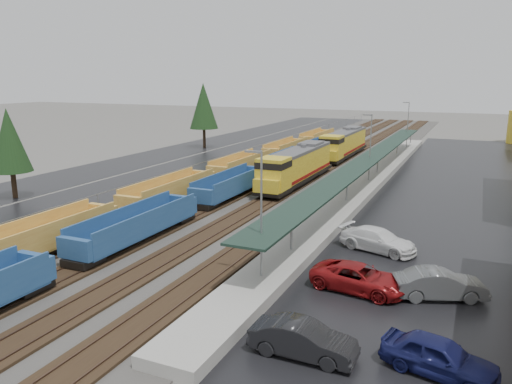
% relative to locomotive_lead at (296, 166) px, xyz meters
% --- Properties ---
extents(ballast_strip, '(20.00, 160.00, 0.08)m').
position_rel_locomotive_lead_xyz_m(ballast_strip, '(-2.00, 13.15, -2.23)').
color(ballast_strip, '#302D2B').
rests_on(ballast_strip, ground).
extents(trackbed, '(14.60, 160.00, 0.22)m').
position_rel_locomotive_lead_xyz_m(trackbed, '(-2.00, 13.15, -2.11)').
color(trackbed, black).
rests_on(trackbed, ground).
extents(west_parking_lot, '(10.00, 160.00, 0.02)m').
position_rel_locomotive_lead_xyz_m(west_parking_lot, '(-17.00, 13.15, -2.26)').
color(west_parking_lot, black).
rests_on(west_parking_lot, ground).
extents(west_road, '(9.00, 160.00, 0.02)m').
position_rel_locomotive_lead_xyz_m(west_road, '(-27.00, 13.15, -2.26)').
color(west_road, black).
rests_on(west_road, ground).
extents(east_commuter_lot, '(16.00, 100.00, 0.02)m').
position_rel_locomotive_lead_xyz_m(east_commuter_lot, '(17.00, 3.15, -2.26)').
color(east_commuter_lot, black).
rests_on(east_commuter_lot, ground).
extents(station_platform, '(3.00, 80.00, 8.00)m').
position_rel_locomotive_lead_xyz_m(station_platform, '(7.50, 3.16, -1.54)').
color(station_platform, '#9E9B93').
rests_on(station_platform, ground).
extents(chainlink_fence, '(0.08, 160.04, 2.02)m').
position_rel_locomotive_lead_xyz_m(chainlink_fence, '(-11.50, 11.59, -0.66)').
color(chainlink_fence, gray).
rests_on(chainlink_fence, ground).
extents(tree_west_near, '(3.96, 3.96, 9.00)m').
position_rel_locomotive_lead_xyz_m(tree_west_near, '(-24.00, -16.85, 3.55)').
color(tree_west_near, '#332316').
rests_on(tree_west_near, ground).
extents(tree_west_far, '(4.84, 4.84, 11.00)m').
position_rel_locomotive_lead_xyz_m(tree_west_far, '(-25.00, 23.15, 4.85)').
color(tree_west_far, '#332316').
rests_on(tree_west_far, ground).
extents(locomotive_lead, '(2.83, 18.68, 4.23)m').
position_rel_locomotive_lead_xyz_m(locomotive_lead, '(0.00, 0.00, 0.00)').
color(locomotive_lead, black).
rests_on(locomotive_lead, ground).
extents(locomotive_trail, '(2.83, 18.68, 4.23)m').
position_rel_locomotive_lead_xyz_m(locomotive_trail, '(0.00, 21.00, 0.00)').
color(locomotive_trail, black).
rests_on(locomotive_trail, ground).
extents(well_string_yellow, '(2.64, 106.76, 2.34)m').
position_rel_locomotive_lead_xyz_m(well_string_yellow, '(-8.00, -12.92, -1.11)').
color(well_string_yellow, '#BC8234').
rests_on(well_string_yellow, ground).
extents(well_string_blue, '(2.56, 90.19, 2.27)m').
position_rel_locomotive_lead_xyz_m(well_string_blue, '(-4.00, -15.55, -1.13)').
color(well_string_blue, navy).
rests_on(well_string_blue, ground).
extents(parked_car_east_a, '(1.68, 4.73, 1.56)m').
position_rel_locomotive_lead_xyz_m(parked_car_east_a, '(12.11, -32.88, -1.50)').
color(parked_car_east_a, black).
rests_on(parked_car_east_a, ground).
extents(parked_car_east_b, '(3.32, 5.80, 1.52)m').
position_rel_locomotive_lead_xyz_m(parked_car_east_b, '(12.80, -25.08, -1.51)').
color(parked_car_east_b, maroon).
rests_on(parked_car_east_b, ground).
extents(parked_car_east_c, '(3.59, 5.83, 1.58)m').
position_rel_locomotive_lead_xyz_m(parked_car_east_c, '(12.50, -17.85, -1.48)').
color(parked_car_east_c, white).
rests_on(parked_car_east_c, ground).
extents(parked_car_east_d, '(2.90, 4.98, 1.59)m').
position_rel_locomotive_lead_xyz_m(parked_car_east_d, '(17.61, -31.92, -1.48)').
color(parked_car_east_d, '#14174C').
rests_on(parked_car_east_d, ground).
extents(parked_car_east_e, '(3.45, 5.23, 1.63)m').
position_rel_locomotive_lead_xyz_m(parked_car_east_e, '(17.07, -24.26, -1.46)').
color(parked_car_east_e, '#535558').
rests_on(parked_car_east_e, ground).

